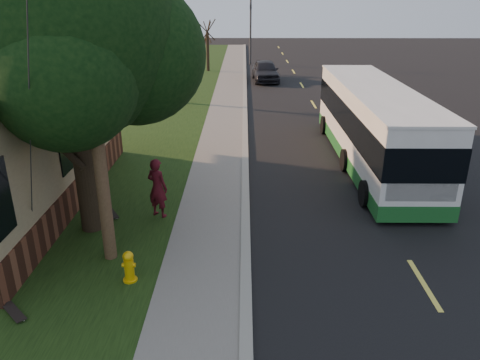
% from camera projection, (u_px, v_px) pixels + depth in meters
% --- Properties ---
extents(ground, '(120.00, 120.00, 0.00)m').
position_uv_depth(ground, '(246.00, 283.00, 10.52)').
color(ground, black).
rests_on(ground, ground).
extents(road, '(8.00, 80.00, 0.01)m').
position_uv_depth(road, '(340.00, 147.00, 19.76)').
color(road, black).
rests_on(road, ground).
extents(curb, '(0.25, 80.00, 0.12)m').
position_uv_depth(curb, '(245.00, 145.00, 19.77)').
color(curb, gray).
rests_on(curb, ground).
extents(sidewalk, '(2.00, 80.00, 0.08)m').
position_uv_depth(sidewalk, '(222.00, 146.00, 19.78)').
color(sidewalk, slate).
rests_on(sidewalk, ground).
extents(grass_verge, '(5.00, 80.00, 0.07)m').
position_uv_depth(grass_verge, '(139.00, 146.00, 19.81)').
color(grass_verge, black).
rests_on(grass_verge, ground).
extents(fire_hydrant, '(0.32, 0.32, 0.74)m').
position_uv_depth(fire_hydrant, '(129.00, 266.00, 10.38)').
color(fire_hydrant, '#E6B00C').
rests_on(fire_hydrant, grass_verge).
extents(utility_pole, '(2.86, 3.21, 9.07)m').
position_uv_depth(utility_pole, '(88.00, 68.00, 9.73)').
color(utility_pole, '#473321').
rests_on(utility_pole, ground).
extents(leafy_tree, '(6.30, 6.00, 7.80)m').
position_uv_depth(leafy_tree, '(71.00, 34.00, 11.07)').
color(leafy_tree, black).
rests_on(leafy_tree, grass_verge).
extents(bare_tree_near, '(1.38, 1.21, 4.31)m').
position_uv_depth(bare_tree_near, '(183.00, 67.00, 26.43)').
color(bare_tree_near, black).
rests_on(bare_tree_near, grass_verge).
extents(bare_tree_far, '(1.38, 1.21, 4.03)m').
position_uv_depth(bare_tree_far, '(208.00, 46.00, 37.61)').
color(bare_tree_far, black).
rests_on(bare_tree_far, grass_verge).
extents(traffic_signal, '(0.18, 0.22, 5.50)m').
position_uv_depth(traffic_signal, '(251.00, 28.00, 40.85)').
color(traffic_signal, '#2D2D30').
rests_on(traffic_signal, ground).
extents(transit_bus, '(2.47, 10.73, 2.91)m').
position_uv_depth(transit_bus, '(373.00, 123.00, 17.37)').
color(transit_bus, silver).
rests_on(transit_bus, ground).
extents(skateboarder, '(0.76, 0.67, 1.74)m').
position_uv_depth(skateboarder, '(157.00, 188.00, 13.24)').
color(skateboarder, '#4B0F18').
rests_on(skateboarder, grass_verge).
extents(skateboard_main, '(0.65, 0.89, 0.08)m').
position_uv_depth(skateboard_main, '(111.00, 213.00, 13.59)').
color(skateboard_main, black).
rests_on(skateboard_main, grass_verge).
extents(skateboard_spare, '(0.72, 0.71, 0.08)m').
position_uv_depth(skateboard_spare, '(14.00, 312.00, 9.39)').
color(skateboard_spare, black).
rests_on(skateboard_spare, grass_verge).
extents(dumpster, '(1.40, 1.13, 1.20)m').
position_uv_depth(dumpster, '(14.00, 145.00, 17.89)').
color(dumpster, '#13331E').
rests_on(dumpster, building_lot).
extents(distant_car, '(2.00, 4.46, 1.49)m').
position_uv_depth(distant_car, '(265.00, 71.00, 34.05)').
color(distant_car, black).
rests_on(distant_car, ground).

